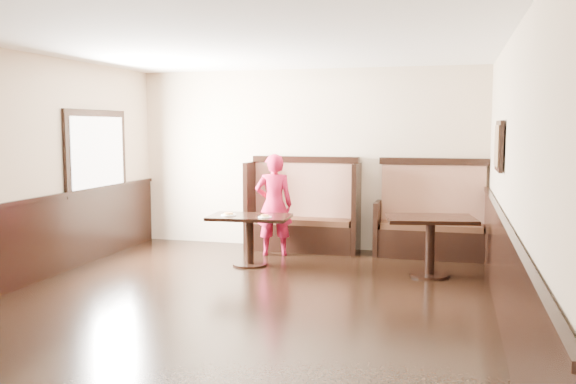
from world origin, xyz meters
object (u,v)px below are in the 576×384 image
at_px(table_main, 250,227).
at_px(table_neighbor, 430,232).
at_px(child, 274,205).
at_px(booth_neighbor, 432,224).
at_px(booth_main, 303,216).

distance_m(table_main, table_neighbor, 2.42).
bearing_deg(child, table_main, 63.34).
xyz_separation_m(booth_neighbor, child, (-2.27, -0.52, 0.28)).
xyz_separation_m(booth_neighbor, table_main, (-2.40, -1.26, 0.05)).
bearing_deg(booth_main, table_main, -109.54).
height_order(booth_main, table_neighbor, booth_main).
height_order(booth_neighbor, table_neighbor, booth_neighbor).
distance_m(table_main, child, 0.79).
height_order(table_main, child, child).
height_order(booth_main, table_main, booth_main).
bearing_deg(table_neighbor, child, 152.30).
bearing_deg(booth_neighbor, table_neighbor, -88.91).
xyz_separation_m(booth_main, table_neighbor, (1.97, -1.22, 0.04)).
relative_size(booth_main, table_neighbor, 1.44).
relative_size(booth_main, child, 1.16).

